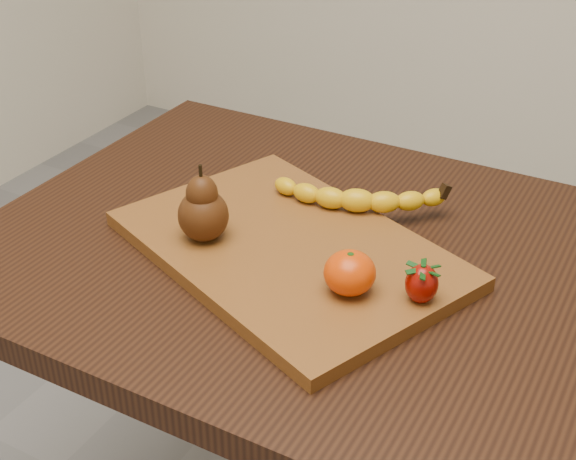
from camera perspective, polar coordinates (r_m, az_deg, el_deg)
The scene contains 6 objects.
table at distance 1.13m, azimuth 3.82°, elevation -5.89°, with size 1.00×0.70×0.76m.
cutting_board at distance 1.07m, azimuth -0.00°, elevation -1.38°, with size 0.45×0.30×0.02m, color brown.
banana at distance 1.13m, azimuth 4.92°, elevation 2.11°, with size 0.21×0.06×0.03m, color #EFB80B, non-canonical shape.
pear at distance 1.05m, azimuth -6.10°, elevation 1.94°, with size 0.07×0.07×0.11m, color #42200A, non-canonical shape.
mandarin at distance 0.96m, azimuth 4.41°, elevation -3.05°, with size 0.06×0.06×0.05m, color #DA3B02.
strawberry at distance 0.96m, azimuth 9.49°, elevation -3.69°, with size 0.04×0.04×0.05m, color #8A0B03, non-canonical shape.
Camera 1 is at (0.37, -0.83, 1.34)m, focal length 50.00 mm.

